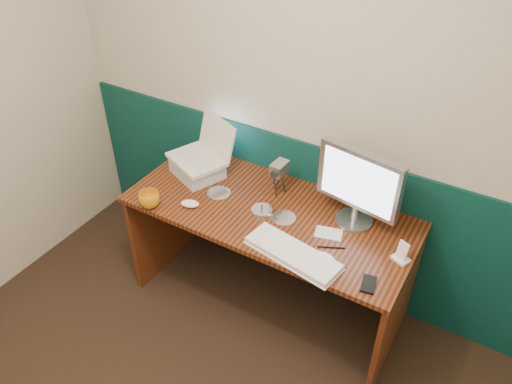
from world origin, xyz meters
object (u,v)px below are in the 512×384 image
Objects in this scene: keyboard at (293,254)px; desk at (269,259)px; monitor at (359,187)px; camcorder at (279,177)px; mug at (149,199)px; laptop at (195,142)px.

desk is at bearing 146.47° from keyboard.
monitor is 2.17× the size of camcorder.
mug is (-1.02, -0.45, -0.18)m from monitor.
laptop is 0.43m from mug.
laptop reaches higher than camcorder.
keyboard reaches higher than desk.
monitor is at bearing 18.08° from desk.
laptop is at bearing 172.38° from desk.
monitor is at bearing 0.61° from camcorder.
camcorder is at bearing 40.74° from mug.
mug is at bearing -135.66° from camcorder.
monitor is (0.98, 0.07, -0.00)m from laptop.
mug is (-0.05, -0.38, -0.19)m from laptop.
desk is 3.27× the size of keyboard.
mug is at bearing -146.46° from monitor.
camcorder is (-0.31, 0.42, 0.09)m from keyboard.
mug is (-0.86, -0.05, 0.03)m from keyboard.
monitor is at bearing 77.91° from keyboard.
desk is 0.51m from camcorder.
monitor reaches higher than keyboard.
monitor reaches higher than camcorder.
desk is at bearing 15.22° from laptop.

